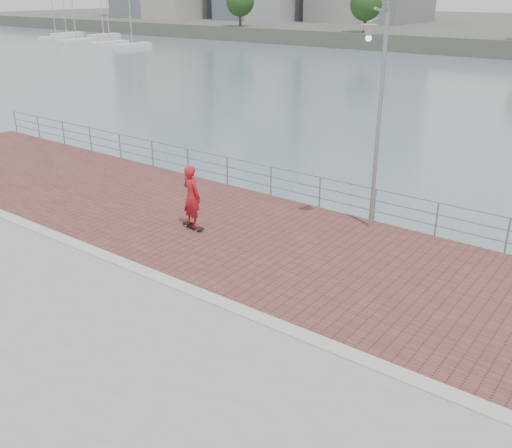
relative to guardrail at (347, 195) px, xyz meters
The scene contains 8 objects.
water 7.50m from the guardrail, 90.00° to the right, with size 400.00×400.00×0.00m, color slate.
brick_lane 3.47m from the guardrail, 90.00° to the right, with size 40.00×6.80×0.02m, color brown.
curb 7.03m from the guardrail, 90.00° to the right, with size 40.00×0.40×0.06m, color #B7B5AD.
guardrail is the anchor object (origin of this frame).
street_lamp 4.19m from the guardrail, 39.97° to the right, with size 0.47×1.37×6.48m.
skateboard 5.18m from the guardrail, 128.90° to the right, with size 0.88×0.36×0.10m.
skateboarder 5.16m from the guardrail, 128.90° to the right, with size 0.71×0.47×1.96m, color #AF171F.
marina 96.92m from the guardrail, 147.07° to the left, with size 30.70×17.40×10.28m.
Camera 1 is at (8.29, -9.03, 7.03)m, focal length 40.00 mm.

